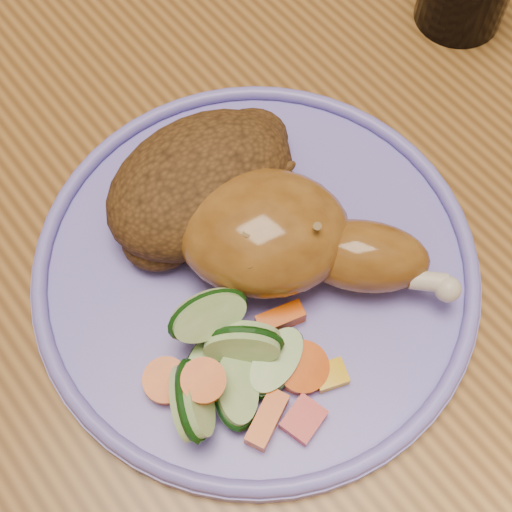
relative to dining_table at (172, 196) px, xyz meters
name	(u,v)px	position (x,y,z in m)	size (l,w,h in m)	color
ground	(214,401)	(0.00, 0.00, -0.67)	(4.00, 4.00, 0.00)	brown
dining_table	(172,196)	(0.00, 0.00, 0.00)	(0.90, 1.40, 0.75)	brown
plate	(256,270)	(-0.01, -0.13, 0.09)	(0.29, 0.29, 0.01)	#7669D0
plate_rim	(256,263)	(-0.01, -0.13, 0.10)	(0.29, 0.29, 0.01)	#7669D0
chicken_leg	(288,238)	(0.01, -0.14, 0.12)	(0.15, 0.17, 0.06)	brown
rice_pilaf	(204,182)	(-0.01, -0.07, 0.12)	(0.14, 0.10, 0.06)	#4E2F13
vegetable_pile	(232,366)	(-0.07, -0.18, 0.11)	(0.12, 0.11, 0.05)	#A50A05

